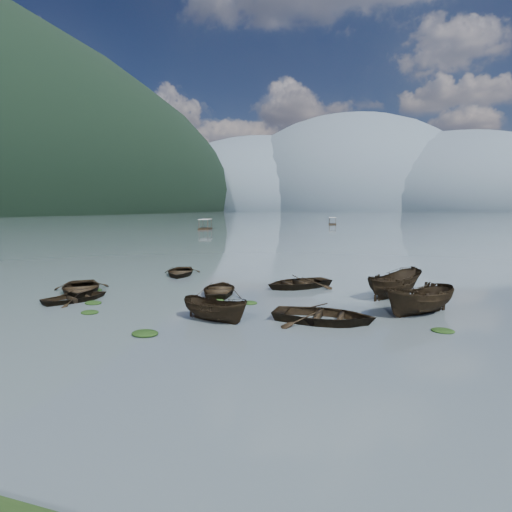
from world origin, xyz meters
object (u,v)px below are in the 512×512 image
(rowboat_3, at_px, (220,293))
(pontoon_centre, at_px, (333,225))
(rowboat_0, at_px, (81,293))
(pontoon_left, at_px, (205,229))

(rowboat_3, bearing_deg, pontoon_centre, -102.96)
(pontoon_centre, bearing_deg, rowboat_3, -92.85)
(rowboat_0, distance_m, rowboat_3, 9.19)
(pontoon_left, distance_m, pontoon_centre, 50.41)
(rowboat_3, bearing_deg, pontoon_left, -80.64)
(rowboat_3, bearing_deg, rowboat_0, 0.72)
(rowboat_3, xyz_separation_m, pontoon_centre, (-5.85, 114.06, 0.00))
(rowboat_3, height_order, pontoon_left, pontoon_left)
(rowboat_0, distance_m, pontoon_left, 79.11)
(rowboat_0, xyz_separation_m, pontoon_left, (-25.31, 74.95, 0.00))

